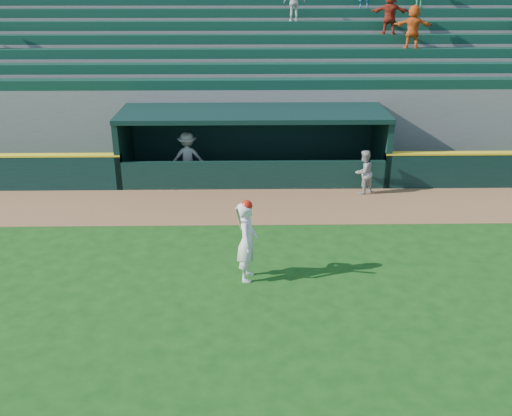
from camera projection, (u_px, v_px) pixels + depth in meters
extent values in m
plane|color=#154210|center=(257.00, 283.00, 13.75)|extent=(120.00, 120.00, 0.00)
cube|color=brown|center=(254.00, 206.00, 18.28)|extent=(40.00, 3.00, 0.01)
imported|color=#9C9C97|center=(364.00, 172.00, 19.08)|extent=(0.93, 0.90, 1.51)
imported|color=#A2A29D|center=(188.00, 157.00, 20.12)|extent=(1.20, 0.74, 1.80)
cube|color=slate|center=(253.00, 177.00, 20.86)|extent=(9.00, 2.60, 0.04)
cube|color=black|center=(125.00, 148.00, 20.36)|extent=(0.20, 2.60, 2.30)
cube|color=black|center=(381.00, 146.00, 20.50)|extent=(0.20, 2.60, 2.30)
cube|color=black|center=(253.00, 137.00, 21.63)|extent=(9.40, 0.20, 2.30)
cube|color=black|center=(253.00, 113.00, 19.96)|extent=(9.40, 2.80, 0.16)
cube|color=black|center=(254.00, 175.00, 19.55)|extent=(9.00, 0.16, 1.00)
cube|color=brown|center=(253.00, 164.00, 21.51)|extent=(8.40, 0.45, 0.10)
cube|color=slate|center=(253.00, 126.00, 22.00)|extent=(34.00, 0.85, 2.91)
cube|color=#0F3828|center=(252.00, 84.00, 21.26)|extent=(34.00, 0.60, 0.36)
cube|color=slate|center=(252.00, 115.00, 22.70)|extent=(34.00, 0.85, 3.36)
cube|color=#0F3828|center=(252.00, 68.00, 21.88)|extent=(34.00, 0.60, 0.36)
cube|color=slate|center=(252.00, 105.00, 23.40)|extent=(34.00, 0.85, 3.81)
cube|color=#0F3828|center=(252.00, 53.00, 22.49)|extent=(34.00, 0.60, 0.36)
cube|color=slate|center=(252.00, 95.00, 24.10)|extent=(34.00, 0.85, 4.26)
cube|color=#0F3828|center=(252.00, 39.00, 23.10)|extent=(34.00, 0.60, 0.36)
cube|color=slate|center=(252.00, 86.00, 24.80)|extent=(34.00, 0.85, 4.71)
cube|color=#0F3828|center=(251.00, 26.00, 23.72)|extent=(34.00, 0.60, 0.36)
cube|color=slate|center=(251.00, 78.00, 25.50)|extent=(34.00, 0.85, 5.16)
cube|color=#0F3828|center=(251.00, 13.00, 24.33)|extent=(34.00, 0.60, 0.36)
cube|color=slate|center=(251.00, 70.00, 26.19)|extent=(34.00, 0.85, 5.61)
cube|color=#0F3828|center=(251.00, 1.00, 24.94)|extent=(34.00, 0.60, 0.36)
cube|color=slate|center=(251.00, 68.00, 26.73)|extent=(34.50, 0.30, 5.61)
imported|color=silver|center=(294.00, 2.00, 23.41)|extent=(0.87, 0.36, 1.49)
imported|color=maroon|center=(390.00, 13.00, 22.83)|extent=(1.58, 0.77, 1.63)
imported|color=#E35B19|center=(413.00, 27.00, 22.23)|extent=(1.57, 0.74, 1.63)
imported|color=white|center=(247.00, 242.00, 13.60)|extent=(0.54, 0.77, 1.99)
sphere|color=red|center=(247.00, 206.00, 13.24)|extent=(0.27, 0.27, 0.27)
cylinder|color=tan|center=(239.00, 219.00, 13.12)|extent=(0.20, 0.52, 0.76)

